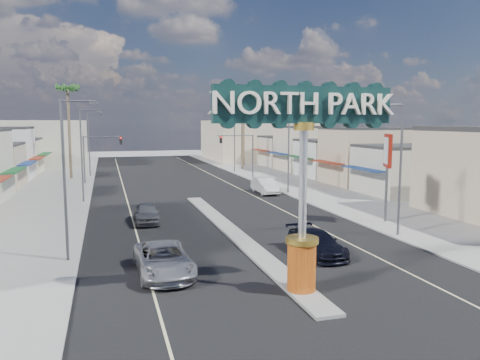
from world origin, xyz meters
TOP-DOWN VIEW (x-y plane):
  - ground at (0.00, 30.00)m, footprint 160.00×160.00m
  - road at (0.00, 30.00)m, footprint 20.00×120.00m
  - median_island at (0.00, 14.00)m, footprint 1.30×30.00m
  - sidewalk_left at (-14.00, 30.00)m, footprint 8.00×120.00m
  - sidewalk_right at (14.00, 30.00)m, footprint 8.00×120.00m
  - storefront_row_right at (24.00, 43.00)m, footprint 12.00×42.00m
  - backdrop_far_left at (-22.00, 75.00)m, footprint 20.00×20.00m
  - backdrop_far_right at (22.00, 75.00)m, footprint 20.00×20.00m
  - gateway_sign at (0.00, 1.98)m, footprint 8.20×1.50m
  - traffic_signal_left at (-9.18, 43.99)m, footprint 5.09×0.45m
  - traffic_signal_right at (9.18, 43.99)m, footprint 5.09×0.45m
  - streetlight_l_near at (-10.43, 10.00)m, footprint 2.03×0.22m
  - streetlight_l_mid at (-10.43, 30.00)m, footprint 2.03×0.22m
  - streetlight_l_far at (-10.43, 52.00)m, footprint 2.03×0.22m
  - streetlight_r_near at (10.43, 10.00)m, footprint 2.03×0.22m
  - streetlight_r_mid at (10.43, 30.00)m, footprint 2.03×0.22m
  - streetlight_r_far at (10.43, 52.00)m, footprint 2.03×0.22m
  - palm_left_far at (-13.00, 50.00)m, footprint 2.60×2.60m
  - palm_right_mid at (13.00, 56.00)m, footprint 2.60×2.60m
  - palm_right_far at (15.00, 62.00)m, footprint 2.60×2.60m
  - suv_left at (-5.72, 6.34)m, footprint 2.82×5.79m
  - suv_right at (3.30, 7.40)m, footprint 2.30×5.13m
  - car_parked_left at (-5.50, 19.12)m, footprint 2.02×4.66m
  - car_parked_right at (8.22, 30.74)m, footprint 1.80×5.14m
  - bank_pylon_sign at (12.22, 13.99)m, footprint 1.08×2.04m

SIDE VIEW (x-z plane):
  - ground at x=0.00m, z-range 0.00..0.00m
  - road at x=0.00m, z-range 0.00..0.01m
  - sidewalk_left at x=-14.00m, z-range 0.00..0.12m
  - sidewalk_right at x=14.00m, z-range 0.00..0.12m
  - median_island at x=0.00m, z-range 0.00..0.16m
  - suv_right at x=3.30m, z-range 0.00..1.46m
  - car_parked_left at x=-5.50m, z-range 0.00..1.56m
  - suv_left at x=-5.72m, z-range 0.00..1.58m
  - car_parked_right at x=8.22m, z-range 0.00..1.69m
  - storefront_row_right at x=24.00m, z-range 0.00..6.00m
  - backdrop_far_left at x=-22.00m, z-range 0.00..8.00m
  - backdrop_far_right at x=22.00m, z-range 0.00..8.00m
  - traffic_signal_left at x=-9.18m, z-range 1.27..7.27m
  - traffic_signal_right at x=9.18m, z-range 1.27..7.27m
  - streetlight_l_near at x=-10.43m, z-range 0.57..9.57m
  - streetlight_l_mid at x=-10.43m, z-range 0.57..9.57m
  - streetlight_l_far at x=-10.43m, z-range 0.57..9.57m
  - streetlight_r_near at x=10.43m, z-range 0.57..9.57m
  - streetlight_r_mid at x=10.43m, z-range 0.57..9.57m
  - streetlight_r_far at x=10.43m, z-range 0.57..9.57m
  - bank_pylon_sign at x=12.22m, z-range 1.85..8.59m
  - gateway_sign at x=0.00m, z-range 1.35..10.50m
  - palm_right_mid at x=13.00m, z-range 4.55..16.65m
  - palm_left_far at x=-13.00m, z-range 4.95..18.05m
  - palm_right_far at x=15.00m, z-range 5.34..19.44m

